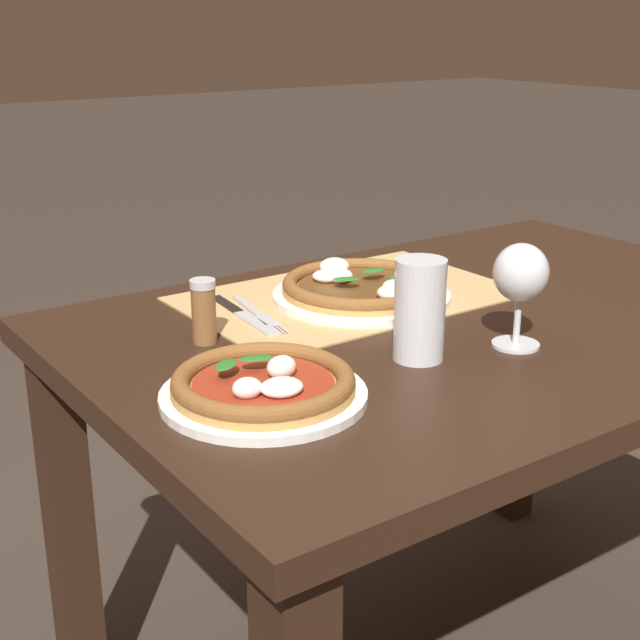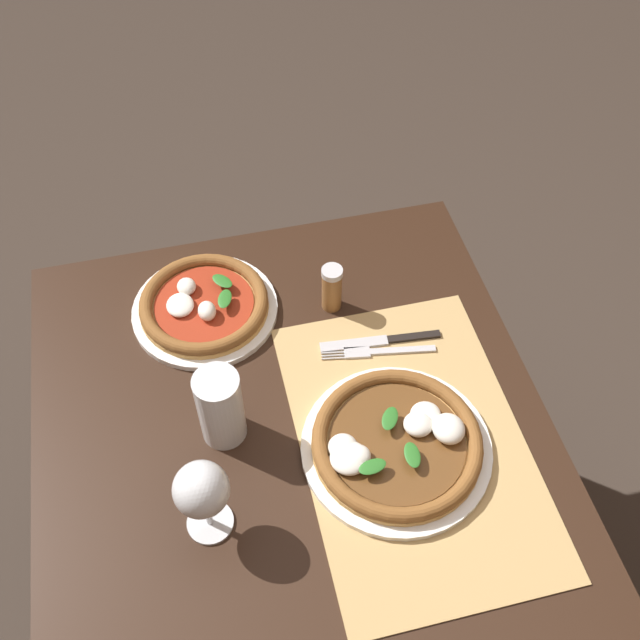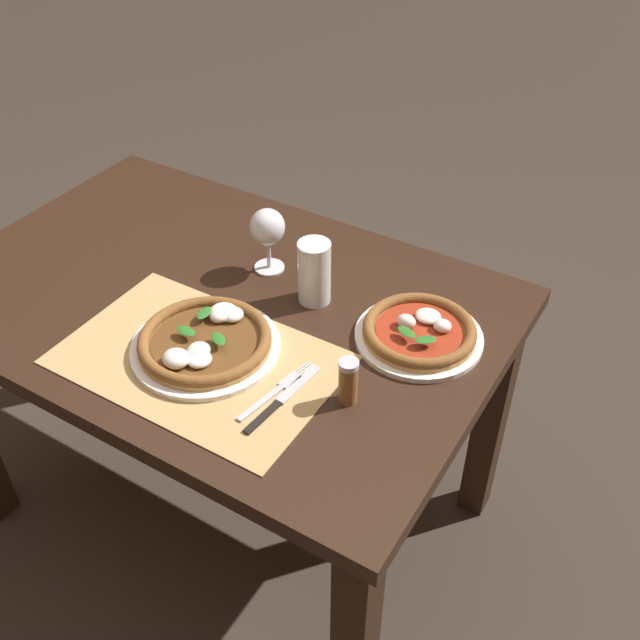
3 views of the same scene
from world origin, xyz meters
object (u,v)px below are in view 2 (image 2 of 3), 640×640
at_px(fork, 378,352).
at_px(pepper_shaker, 332,288).
at_px(pint_glass, 221,408).
at_px(wine_glass, 202,492).
at_px(pizza_far, 204,305).
at_px(pizza_near, 396,443).
at_px(knife, 380,341).

distance_m(fork, pepper_shaker, 0.14).
height_order(pint_glass, fork, pint_glass).
distance_m(wine_glass, pint_glass, 0.16).
bearing_deg(pepper_shaker, pizza_far, 80.44).
bearing_deg(fork, pint_glass, 107.89).
height_order(pizza_near, knife, pizza_near).
height_order(fork, pepper_shaker, pepper_shaker).
bearing_deg(fork, wine_glass, 126.36).
xyz_separation_m(pint_glass, knife, (0.11, -0.29, -0.06)).
bearing_deg(pint_glass, pizza_far, -0.66).
relative_size(wine_glass, fork, 0.78).
bearing_deg(pizza_near, wine_glass, 99.75).
xyz_separation_m(knife, pepper_shaker, (0.10, 0.06, 0.04)).
relative_size(pizza_near, pint_glass, 2.08).
height_order(fork, knife, knife).
height_order(wine_glass, knife, wine_glass).
bearing_deg(wine_glass, pepper_shaker, -37.08).
bearing_deg(pepper_shaker, pint_glass, 132.97).
xyz_separation_m(pizza_far, pint_glass, (-0.25, 0.00, 0.05)).
bearing_deg(knife, wine_glass, 127.80).
height_order(wine_glass, pepper_shaker, wine_glass).
bearing_deg(pint_glass, fork, -72.11).
bearing_deg(fork, knife, -26.95).
distance_m(knife, pepper_shaker, 0.13).
relative_size(pizza_far, wine_glass, 1.70).
bearing_deg(pepper_shaker, fork, -157.30).
xyz_separation_m(fork, pepper_shaker, (0.12, 0.05, 0.04)).
xyz_separation_m(pizza_near, knife, (0.21, -0.04, -0.02)).
bearing_deg(pizza_far, pepper_shaker, -99.56).
relative_size(pizza_near, fork, 1.51).
relative_size(fork, pepper_shaker, 2.06).
bearing_deg(pizza_far, pint_glass, 179.34).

